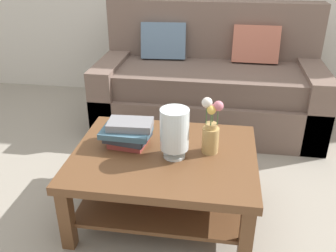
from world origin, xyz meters
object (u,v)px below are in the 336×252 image
book_stack_main (128,133)px  glass_hurricane_vase (175,131)px  flower_pitcher (211,130)px  coffee_table (164,170)px  couch (209,86)px

book_stack_main → glass_hurricane_vase: size_ratio=1.03×
book_stack_main → flower_pitcher: 0.49m
coffee_table → glass_hurricane_vase: 0.30m
couch → glass_hurricane_vase: 1.38m
couch → flower_pitcher: 1.29m
book_stack_main → glass_hurricane_vase: (0.29, -0.09, 0.09)m
book_stack_main → glass_hurricane_vase: glass_hurricane_vase is taller
couch → book_stack_main: size_ratio=6.34×
couch → book_stack_main: (-0.42, -1.27, 0.15)m
couch → coffee_table: (-0.20, -1.33, -0.05)m
couch → book_stack_main: couch is taller
book_stack_main → flower_pitcher: size_ratio=0.89×
coffee_table → book_stack_main: 0.31m
book_stack_main → flower_pitcher: flower_pitcher is taller
coffee_table → book_stack_main: bearing=164.9°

